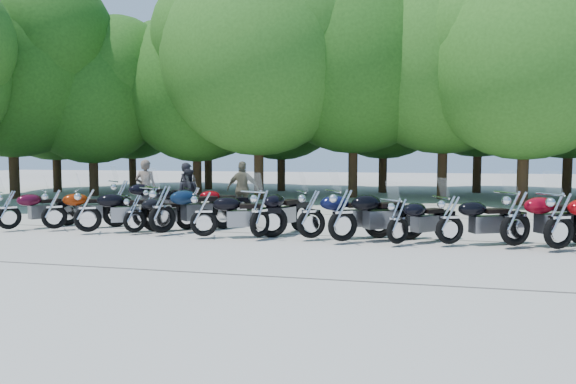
% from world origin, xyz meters
% --- Properties ---
extents(ground, '(90.00, 90.00, 0.00)m').
position_xyz_m(ground, '(0.00, 0.00, 0.00)').
color(ground, gray).
rests_on(ground, ground).
extents(tree_0, '(7.50, 7.50, 9.21)m').
position_xyz_m(tree_0, '(-15.42, 12.98, 5.45)').
color(tree_0, '#3A2614').
rests_on(tree_0, ground).
extents(tree_1, '(6.97, 6.97, 8.55)m').
position_xyz_m(tree_1, '(-12.04, 11.24, 5.06)').
color(tree_1, '#3A2614').
rests_on(tree_1, ground).
extents(tree_2, '(7.31, 7.31, 8.97)m').
position_xyz_m(tree_2, '(-7.25, 12.84, 5.31)').
color(tree_2, '#3A2614').
rests_on(tree_2, ground).
extents(tree_3, '(8.70, 8.70, 10.67)m').
position_xyz_m(tree_3, '(-3.57, 11.24, 6.32)').
color(tree_3, '#3A2614').
rests_on(tree_3, ground).
extents(tree_4, '(9.13, 9.13, 11.20)m').
position_xyz_m(tree_4, '(0.54, 13.09, 6.64)').
color(tree_4, '#3A2614').
rests_on(tree_4, ground).
extents(tree_5, '(9.04, 9.04, 11.10)m').
position_xyz_m(tree_5, '(4.61, 13.20, 6.57)').
color(tree_5, '#3A2614').
rests_on(tree_5, ground).
extents(tree_6, '(8.00, 8.00, 9.82)m').
position_xyz_m(tree_6, '(7.55, 10.82, 5.81)').
color(tree_6, '#3A2614').
rests_on(tree_6, ground).
extents(tree_9, '(7.59, 7.59, 9.32)m').
position_xyz_m(tree_9, '(-13.53, 17.59, 5.52)').
color(tree_9, '#3A2614').
rests_on(tree_9, ground).
extents(tree_10, '(7.78, 7.78, 9.55)m').
position_xyz_m(tree_10, '(-8.29, 16.97, 5.66)').
color(tree_10, '#3A2614').
rests_on(tree_10, ground).
extents(tree_11, '(7.56, 7.56, 9.28)m').
position_xyz_m(tree_11, '(-3.76, 16.43, 5.49)').
color(tree_11, '#3A2614').
rests_on(tree_11, ground).
extents(tree_12, '(7.88, 7.88, 9.67)m').
position_xyz_m(tree_12, '(1.80, 16.47, 5.72)').
color(tree_12, '#3A2614').
rests_on(tree_12, ground).
extents(tree_13, '(8.31, 8.31, 10.20)m').
position_xyz_m(tree_13, '(6.69, 17.47, 6.04)').
color(tree_13, '#3A2614').
rests_on(tree_13, ground).
extents(tree_14, '(8.02, 8.02, 9.84)m').
position_xyz_m(tree_14, '(10.68, 16.09, 5.83)').
color(tree_14, '#3A2614').
rests_on(tree_14, ground).
extents(tree_17, '(8.31, 8.31, 10.20)m').
position_xyz_m(tree_17, '(-14.68, 9.00, 6.04)').
color(tree_17, '#3A2614').
rests_on(tree_17, ground).
extents(motorcycle_0, '(1.71, 2.24, 1.25)m').
position_xyz_m(motorcycle_0, '(-7.40, 0.33, 0.62)').
color(motorcycle_0, '#3B081A').
rests_on(motorcycle_0, ground).
extents(motorcycle_1, '(2.10, 2.04, 1.27)m').
position_xyz_m(motorcycle_1, '(-6.26, 0.66, 0.64)').
color(motorcycle_1, maroon).
rests_on(motorcycle_1, ground).
extents(motorcycle_2, '(2.41, 1.81, 1.34)m').
position_xyz_m(motorcycle_2, '(-5.03, 0.34, 0.67)').
color(motorcycle_2, black).
rests_on(motorcycle_2, ground).
extents(motorcycle_3, '(1.82, 1.98, 1.17)m').
position_xyz_m(motorcycle_3, '(-3.85, 0.59, 0.58)').
color(motorcycle_3, black).
rests_on(motorcycle_3, ground).
extents(motorcycle_4, '(2.17, 2.51, 1.45)m').
position_xyz_m(motorcycle_4, '(-3.07, 0.59, 0.72)').
color(motorcycle_4, '#0B1B32').
rests_on(motorcycle_4, ground).
extents(motorcycle_5, '(2.42, 1.50, 1.31)m').
position_xyz_m(motorcycle_5, '(-1.84, 0.35, 0.66)').
color(motorcycle_5, black).
rests_on(motorcycle_5, ground).
extents(motorcycle_6, '(1.61, 2.53, 1.38)m').
position_xyz_m(motorcycle_6, '(-0.47, 0.51, 0.69)').
color(motorcycle_6, black).
rests_on(motorcycle_6, ground).
extents(motorcycle_7, '(2.52, 1.77, 1.38)m').
position_xyz_m(motorcycle_7, '(0.76, 0.64, 0.69)').
color(motorcycle_7, black).
rests_on(motorcycle_7, ground).
extents(motorcycle_8, '(2.55, 2.06, 1.44)m').
position_xyz_m(motorcycle_8, '(1.55, 0.35, 0.72)').
color(motorcycle_8, black).
rests_on(motorcycle_8, ground).
extents(motorcycle_9, '(2.02, 2.01, 1.24)m').
position_xyz_m(motorcycle_9, '(2.79, 0.35, 0.62)').
color(motorcycle_9, black).
rests_on(motorcycle_9, ground).
extents(motorcycle_10, '(2.38, 1.63, 1.30)m').
position_xyz_m(motorcycle_10, '(3.92, 0.55, 0.65)').
color(motorcycle_10, black).
rests_on(motorcycle_10, ground).
extents(motorcycle_11, '(2.63, 1.89, 1.45)m').
position_xyz_m(motorcycle_11, '(5.29, 0.60, 0.72)').
color(motorcycle_11, maroon).
rests_on(motorcycle_11, ground).
extents(motorcycle_12, '(2.62, 1.89, 1.44)m').
position_xyz_m(motorcycle_12, '(6.11, 0.40, 0.72)').
color(motorcycle_12, '#900509').
rests_on(motorcycle_12, ground).
extents(motorcycle_14, '(2.15, 2.43, 1.41)m').
position_xyz_m(motorcycle_14, '(-5.84, 3.34, 0.71)').
color(motorcycle_14, black).
rests_on(motorcycle_14, ground).
extents(motorcycle_15, '(1.63, 2.17, 1.20)m').
position_xyz_m(motorcycle_15, '(-4.69, 3.15, 0.60)').
color(motorcycle_15, black).
rests_on(motorcycle_15, ground).
extents(motorcycle_16, '(2.09, 1.79, 1.20)m').
position_xyz_m(motorcycle_16, '(-3.33, 3.22, 0.60)').
color(motorcycle_16, maroon).
rests_on(motorcycle_16, ground).
extents(rider_0, '(0.75, 0.55, 1.89)m').
position_xyz_m(rider_0, '(-5.36, 4.04, 0.95)').
color(rider_0, brown).
rests_on(rider_0, ground).
extents(rider_1, '(0.83, 0.68, 1.59)m').
position_xyz_m(rider_1, '(-3.90, 4.07, 0.80)').
color(rider_1, black).
rests_on(rider_1, ground).
extents(rider_2, '(1.09, 0.49, 1.83)m').
position_xyz_m(rider_2, '(-2.24, 4.70, 0.92)').
color(rider_2, '#666048').
rests_on(rider_2, ground).
extents(rider_3, '(0.77, 0.66, 1.79)m').
position_xyz_m(rider_3, '(-4.12, 4.52, 0.89)').
color(rider_3, black).
rests_on(rider_3, ground).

